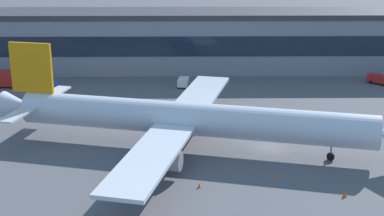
{
  "coord_description": "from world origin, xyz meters",
  "views": [
    {
      "loc": [
        -12.43,
        -77.73,
        30.84
      ],
      "look_at": [
        -11.41,
        3.96,
        5.0
      ],
      "focal_mm": 52.52,
      "sensor_mm": 36.0,
      "label": 1
    }
  ],
  "objects_px": {
    "airliner": "(186,119)",
    "belt_loader": "(384,79)",
    "follow_me_car": "(47,86)",
    "traffic_cone_2": "(135,196)",
    "fuel_truck": "(2,78)",
    "traffic_cone_1": "(199,185)",
    "traffic_cone_3": "(345,194)",
    "baggage_tug": "(183,82)",
    "traffic_cone_0": "(275,175)"
  },
  "relations": [
    {
      "from": "baggage_tug",
      "to": "traffic_cone_2",
      "type": "bearing_deg",
      "value": -96.45
    },
    {
      "from": "airliner",
      "to": "belt_loader",
      "type": "height_order",
      "value": "airliner"
    },
    {
      "from": "airliner",
      "to": "belt_loader",
      "type": "bearing_deg",
      "value": 40.37
    },
    {
      "from": "follow_me_car",
      "to": "traffic_cone_3",
      "type": "distance_m",
      "value": 66.95
    },
    {
      "from": "fuel_truck",
      "to": "airliner",
      "type": "bearing_deg",
      "value": -42.49
    },
    {
      "from": "traffic_cone_1",
      "to": "traffic_cone_3",
      "type": "relative_size",
      "value": 0.77
    },
    {
      "from": "baggage_tug",
      "to": "traffic_cone_0",
      "type": "height_order",
      "value": "baggage_tug"
    },
    {
      "from": "follow_me_car",
      "to": "traffic_cone_2",
      "type": "distance_m",
      "value": 52.45
    },
    {
      "from": "fuel_truck",
      "to": "follow_me_car",
      "type": "distance_m",
      "value": 10.62
    },
    {
      "from": "airliner",
      "to": "traffic_cone_1",
      "type": "xyz_separation_m",
      "value": [
        1.64,
        -13.65,
        -4.28
      ]
    },
    {
      "from": "airliner",
      "to": "fuel_truck",
      "type": "height_order",
      "value": "airliner"
    },
    {
      "from": "follow_me_car",
      "to": "traffic_cone_1",
      "type": "relative_size",
      "value": 8.19
    },
    {
      "from": "traffic_cone_0",
      "to": "traffic_cone_1",
      "type": "height_order",
      "value": "traffic_cone_0"
    },
    {
      "from": "belt_loader",
      "to": "traffic_cone_0",
      "type": "relative_size",
      "value": 10.41
    },
    {
      "from": "traffic_cone_1",
      "to": "traffic_cone_3",
      "type": "height_order",
      "value": "traffic_cone_3"
    },
    {
      "from": "airliner",
      "to": "fuel_truck",
      "type": "xyz_separation_m",
      "value": [
        -37.85,
        34.67,
        -2.68
      ]
    },
    {
      "from": "belt_loader",
      "to": "baggage_tug",
      "type": "distance_m",
      "value": 41.99
    },
    {
      "from": "traffic_cone_0",
      "to": "traffic_cone_1",
      "type": "relative_size",
      "value": 1.03
    },
    {
      "from": "airliner",
      "to": "traffic_cone_2",
      "type": "height_order",
      "value": "airliner"
    },
    {
      "from": "baggage_tug",
      "to": "airliner",
      "type": "bearing_deg",
      "value": -89.19
    },
    {
      "from": "belt_loader",
      "to": "traffic_cone_1",
      "type": "bearing_deg",
      "value": -129.17
    },
    {
      "from": "traffic_cone_1",
      "to": "traffic_cone_2",
      "type": "xyz_separation_m",
      "value": [
        -7.85,
        -2.97,
        0.02
      ]
    },
    {
      "from": "belt_loader",
      "to": "traffic_cone_2",
      "type": "xyz_separation_m",
      "value": [
        -47.71,
        -51.9,
        -0.85
      ]
    },
    {
      "from": "traffic_cone_3",
      "to": "traffic_cone_0",
      "type": "bearing_deg",
      "value": 142.8
    },
    {
      "from": "follow_me_car",
      "to": "traffic_cone_0",
      "type": "relative_size",
      "value": 7.95
    },
    {
      "from": "airliner",
      "to": "traffic_cone_3",
      "type": "relative_size",
      "value": 81.78
    },
    {
      "from": "airliner",
      "to": "belt_loader",
      "type": "distance_m",
      "value": 54.57
    },
    {
      "from": "baggage_tug",
      "to": "fuel_truck",
      "type": "distance_m",
      "value": 37.38
    },
    {
      "from": "fuel_truck",
      "to": "traffic_cone_3",
      "type": "distance_m",
      "value": 76.64
    },
    {
      "from": "fuel_truck",
      "to": "traffic_cone_2",
      "type": "height_order",
      "value": "fuel_truck"
    },
    {
      "from": "traffic_cone_3",
      "to": "traffic_cone_2",
      "type": "bearing_deg",
      "value": -179.6
    },
    {
      "from": "airliner",
      "to": "follow_me_car",
      "type": "relative_size",
      "value": 12.97
    },
    {
      "from": "fuel_truck",
      "to": "traffic_cone_0",
      "type": "xyz_separation_m",
      "value": [
        49.51,
        -45.37,
        -1.59
      ]
    },
    {
      "from": "fuel_truck",
      "to": "traffic_cone_3",
      "type": "height_order",
      "value": "fuel_truck"
    },
    {
      "from": "traffic_cone_0",
      "to": "traffic_cone_2",
      "type": "bearing_deg",
      "value": -161.67
    },
    {
      "from": "traffic_cone_0",
      "to": "traffic_cone_2",
      "type": "relative_size",
      "value": 0.96
    },
    {
      "from": "airliner",
      "to": "traffic_cone_2",
      "type": "bearing_deg",
      "value": -110.5
    },
    {
      "from": "belt_loader",
      "to": "baggage_tug",
      "type": "xyz_separation_m",
      "value": [
        -41.97,
        -1.17,
        -0.07
      ]
    },
    {
      "from": "traffic_cone_1",
      "to": "fuel_truck",
      "type": "bearing_deg",
      "value": 129.25
    },
    {
      "from": "airliner",
      "to": "traffic_cone_0",
      "type": "bearing_deg",
      "value": -42.54
    },
    {
      "from": "baggage_tug",
      "to": "traffic_cone_1",
      "type": "xyz_separation_m",
      "value": [
        2.12,
        -47.75,
        -0.8
      ]
    },
    {
      "from": "belt_loader",
      "to": "follow_me_car",
      "type": "relative_size",
      "value": 1.31
    },
    {
      "from": "airliner",
      "to": "traffic_cone_3",
      "type": "xyz_separation_m",
      "value": [
        19.23,
        -16.45,
        -4.2
      ]
    },
    {
      "from": "traffic_cone_0",
      "to": "traffic_cone_1",
      "type": "distance_m",
      "value": 10.45
    },
    {
      "from": "baggage_tug",
      "to": "follow_me_car",
      "type": "distance_m",
      "value": 27.55
    },
    {
      "from": "belt_loader",
      "to": "follow_me_car",
      "type": "distance_m",
      "value": 69.48
    },
    {
      "from": "airliner",
      "to": "baggage_tug",
      "type": "bearing_deg",
      "value": 90.81
    },
    {
      "from": "belt_loader",
      "to": "traffic_cone_0",
      "type": "bearing_deg",
      "value": -122.98
    },
    {
      "from": "airliner",
      "to": "traffic_cone_0",
      "type": "relative_size",
      "value": 103.13
    },
    {
      "from": "airliner",
      "to": "traffic_cone_1",
      "type": "distance_m",
      "value": 14.4
    }
  ]
}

